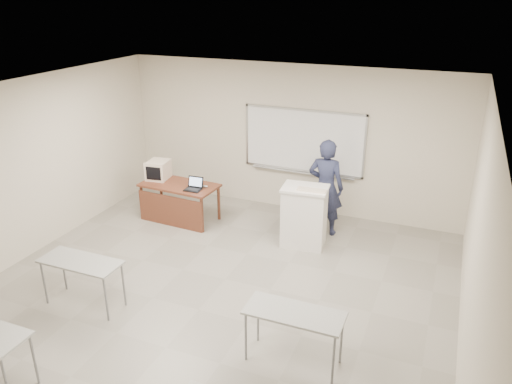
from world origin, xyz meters
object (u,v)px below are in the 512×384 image
at_px(presenter, 326,187).
at_px(mouse, 205,186).
at_px(podium, 304,216).
at_px(whiteboard, 304,142).
at_px(laptop, 194,187).
at_px(keyboard, 312,190).
at_px(crt_monitor, 158,170).
at_px(instructor_desk, 177,195).

bearing_deg(presenter, mouse, 13.22).
height_order(podium, presenter, presenter).
height_order(whiteboard, laptop, whiteboard).
distance_m(podium, mouse, 2.07).
relative_size(mouse, keyboard, 0.21).
xyz_separation_m(crt_monitor, laptop, (0.95, -0.25, -0.13)).
height_order(crt_monitor, presenter, presenter).
height_order(laptop, keyboard, keyboard).
relative_size(instructor_desk, presenter, 0.83).
bearing_deg(crt_monitor, laptop, -21.95).
relative_size(podium, mouse, 10.51).
relative_size(instructor_desk, laptop, 4.88).
bearing_deg(presenter, podium, 72.78).
distance_m(instructor_desk, crt_monitor, 0.71).
bearing_deg(crt_monitor, whiteboard, 17.99).
relative_size(whiteboard, laptop, 7.99).
xyz_separation_m(laptop, keyboard, (2.35, -0.09, 0.32)).
xyz_separation_m(mouse, presenter, (2.26, 0.47, 0.15)).
xyz_separation_m(whiteboard, podium, (0.50, -1.47, -0.92)).
relative_size(laptop, keyboard, 0.62).
xyz_separation_m(podium, mouse, (-2.05, 0.15, 0.21)).
distance_m(laptop, keyboard, 2.37).
height_order(instructor_desk, crt_monitor, crt_monitor).
distance_m(crt_monitor, mouse, 1.11).
height_order(whiteboard, podium, whiteboard).
bearing_deg(podium, keyboard, -44.35).
bearing_deg(presenter, keyboard, 86.90).
bearing_deg(presenter, instructor_desk, 14.16).
xyz_separation_m(instructor_desk, keyboard, (2.75, -0.11, 0.57)).
xyz_separation_m(instructor_desk, presenter, (2.81, 0.63, 0.36)).
distance_m(whiteboard, instructor_desk, 2.73).
height_order(crt_monitor, laptop, crt_monitor).
height_order(mouse, presenter, presenter).
xyz_separation_m(whiteboard, mouse, (-1.55, -1.32, -0.71)).
xyz_separation_m(podium, presenter, (0.21, 0.62, 0.36)).
bearing_deg(whiteboard, crt_monitor, -154.88).
relative_size(mouse, presenter, 0.06).
relative_size(laptop, presenter, 0.17).
relative_size(instructor_desk, podium, 1.36).
height_order(whiteboard, keyboard, whiteboard).
distance_m(whiteboard, keyboard, 1.75).
bearing_deg(whiteboard, laptop, -138.69).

